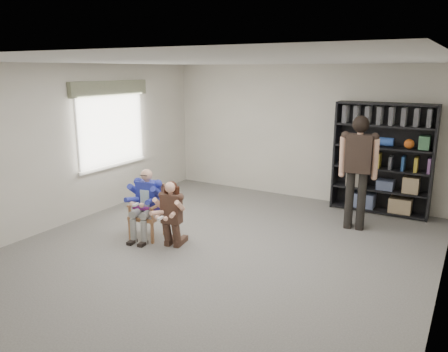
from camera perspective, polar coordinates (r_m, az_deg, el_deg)
The scene contains 8 objects.
room_shell at distance 6.23m, azimuth -1.19°, elevation 1.77°, with size 6.00×7.00×2.80m, color beige, non-canonical shape.
floor at distance 6.67m, azimuth -1.13°, elevation -10.08°, with size 6.00×7.00×0.01m, color #615E5A.
window_left at distance 8.79m, azimuth -14.41°, elevation 6.37°, with size 0.16×2.00×1.75m, color white, non-canonical shape.
armchair at distance 7.22m, azimuth -10.06°, elevation -4.62°, with size 0.52×0.50×0.89m, color #96643D, non-canonical shape.
seated_man at distance 7.18m, azimuth -10.10°, elevation -3.61°, with size 0.50×0.69×1.16m, color #20279B, non-canonical shape.
kneeling_woman at distance 6.76m, azimuth -6.96°, elevation -5.04°, with size 0.45×0.71×1.06m, color #3B2420, non-canonical shape.
bookshelf at distance 8.77m, azimuth 19.97°, elevation 2.11°, with size 1.80×0.38×2.10m, color black, non-canonical shape.
standing_man at distance 7.70m, azimuth 17.01°, elevation 0.21°, with size 0.60×0.33×1.94m, color black, non-canonical shape.
Camera 1 is at (3.18, -5.20, 2.70)m, focal length 35.00 mm.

